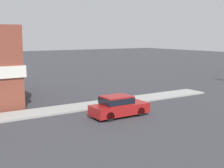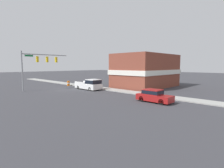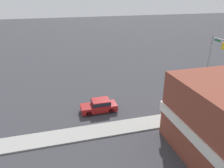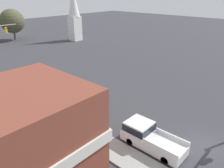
# 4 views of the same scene
# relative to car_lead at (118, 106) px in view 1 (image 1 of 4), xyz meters

# --- Properties ---
(car_lead) EXTENTS (1.75, 4.24, 1.52)m
(car_lead) POSITION_rel_car_lead_xyz_m (0.00, 0.00, 0.00)
(car_lead) COLOR black
(car_lead) RESTS_ON ground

